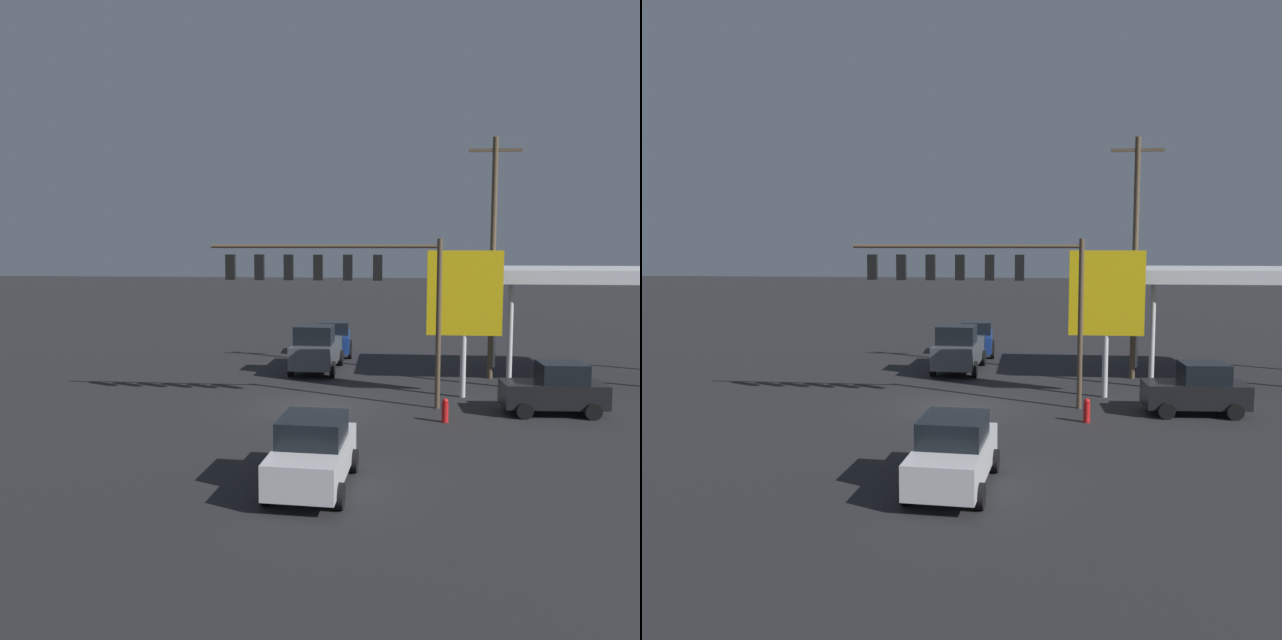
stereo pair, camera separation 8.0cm
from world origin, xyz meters
The scene contains 10 objects.
ground_plane centered at (0.00, 0.00, 0.00)m, with size 200.00×200.00×0.00m, color #262628.
traffic_signal_assembly centered at (-0.77, -0.17, 5.14)m, with size 9.02×0.43×6.61m.
utility_pole centered at (-7.67, -6.59, 5.93)m, with size 2.40×0.26×11.28m.
gas_station_canopy centered at (-12.05, -7.15, 4.87)m, with size 8.84×6.42×5.25m.
price_sign centered at (-5.98, -2.29, 4.22)m, with size 3.09×0.27×6.13m.
sedan_far centered at (-0.96, 9.30, 0.95)m, with size 2.29×4.51×1.93m.
pickup_parked centered at (0.76, -7.61, 1.11)m, with size 2.45×5.29×2.40m.
hatchback_crossing centered at (-9.17, 0.33, 0.95)m, with size 3.88×2.10×1.97m.
sedan_waiting centered at (0.32, -13.01, 0.95)m, with size 2.24×4.49×1.93m.
fire_hydrant centered at (-4.95, 2.03, 0.44)m, with size 0.24×0.24×0.88m.
Camera 2 is at (-3.11, 27.49, 6.51)m, focal length 40.00 mm.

